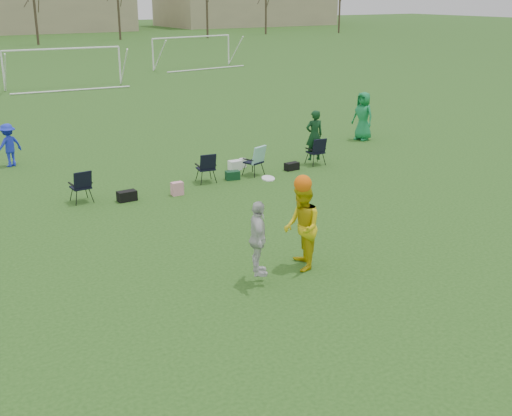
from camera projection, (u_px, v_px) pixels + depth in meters
ground at (299, 285)px, 13.37m from camera, size 260.00×260.00×0.00m
fielder_blue at (9, 145)px, 22.28m from camera, size 1.11×0.89×1.51m
fielder_green_far at (363, 116)px, 26.25m from camera, size 0.81×1.07×1.97m
center_contest at (289, 229)px, 13.66m from camera, size 2.13×1.27×2.30m
sideline_setup at (243, 159)px, 21.14m from camera, size 9.03×2.04×1.92m
goal_mid at (63, 57)px, 40.64m from camera, size 7.40×0.63×2.46m
goal_right at (192, 43)px, 51.40m from camera, size 7.35×1.14×2.46m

